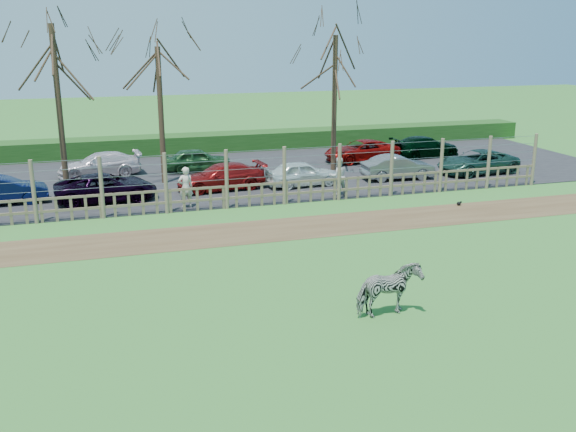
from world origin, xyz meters
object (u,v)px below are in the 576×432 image
object	(u,v)px
car_9	(100,165)
crow	(459,203)
zebra	(389,290)
car_4	(302,173)
visitor_a	(186,187)
car_3	(221,177)
car_5	(398,167)
car_12	(362,151)
car_13	(425,147)
tree_right	(335,70)
car_6	(477,162)
car_1	(3,190)
tree_mid	(159,82)
tree_left	(55,69)
car_10	(197,160)
visitor_b	(338,176)
car_2	(106,187)

from	to	relation	value
car_9	crow	bearing A→B (deg)	49.69
zebra	crow	size ratio (longest dim) A/B	7.27
car_4	visitor_a	bearing A→B (deg)	107.26
car_3	car_5	distance (m)	8.89
car_12	car_13	size ratio (longest dim) A/B	1.04
tree_right	car_4	xyz separation A→B (m)	(-2.76, -3.09, -4.60)
car_6	car_13	world-z (taller)	same
car_5	car_9	bearing A→B (deg)	73.42
car_3	car_13	world-z (taller)	same
zebra	car_1	distance (m)	18.55
tree_mid	car_4	bearing A→B (deg)	-22.59
crow	car_9	xyz separation A→B (m)	(-14.56, 10.30, 0.55)
car_4	car_6	bearing A→B (deg)	-93.93
car_3	car_5	xyz separation A→B (m)	(8.88, -0.37, 0.00)
tree_left	crow	distance (m)	18.34
car_1	car_10	bearing A→B (deg)	-68.96
car_9	tree_mid	bearing A→B (deg)	45.99
zebra	car_4	size ratio (longest dim) A/B	0.48
car_1	car_12	bearing A→B (deg)	-81.67
car_1	visitor_b	bearing A→B (deg)	-105.50
car_10	car_4	bearing A→B (deg)	-138.99
car_5	zebra	bearing A→B (deg)	155.71
car_1	car_5	distance (m)	18.33
tree_mid	car_12	world-z (taller)	tree_mid
tree_right	car_13	xyz separation A→B (m)	(6.51, 1.93, -4.60)
tree_mid	car_9	world-z (taller)	tree_mid
tree_left	tree_mid	world-z (taller)	tree_left
tree_mid	visitor_b	xyz separation A→B (m)	(7.23, -4.79, -3.96)
zebra	visitor_b	bearing A→B (deg)	-22.82
crow	car_2	distance (m)	15.25
car_4	car_9	xyz separation A→B (m)	(-9.22, 5.01, 0.00)
crow	car_5	size ratio (longest dim) A/B	0.06
zebra	car_2	size ratio (longest dim) A/B	0.39
visitor_b	crow	bearing A→B (deg)	145.35
car_2	car_5	distance (m)	14.10
car_1	car_9	xyz separation A→B (m)	(4.06, 4.54, 0.00)
car_10	car_12	distance (m)	9.36
tree_right	zebra	distance (m)	18.91
crow	car_9	size ratio (longest dim) A/B	0.06
visitor_a	car_13	distance (m)	16.83
car_10	car_5	bearing A→B (deg)	-117.66
visitor_a	car_1	size ratio (longest dim) A/B	0.47
tree_mid	car_1	bearing A→B (deg)	-163.17
tree_mid	car_3	xyz separation A→B (m)	(2.40, -2.23, -4.23)
car_4	tree_left	bearing A→B (deg)	77.28
car_3	car_13	distance (m)	13.91
car_6	visitor_a	bearing A→B (deg)	-87.21
car_4	car_12	distance (m)	7.03
car_2	car_13	bearing A→B (deg)	-78.18
car_9	car_13	bearing A→B (deg)	85.01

